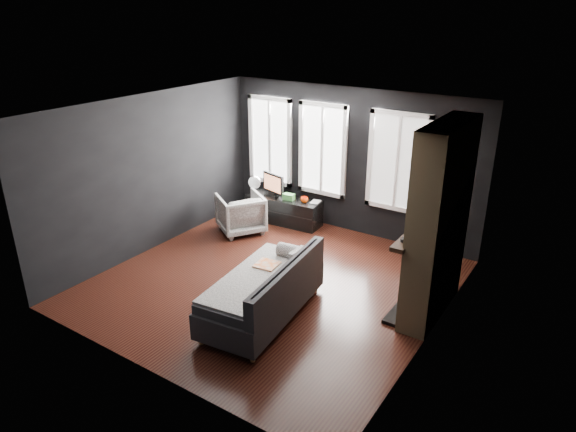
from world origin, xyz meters
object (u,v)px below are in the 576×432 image
Objects in this scene: monitor at (273,183)px; mantel_vase at (432,210)px; mug at (304,199)px; book at (312,196)px; sofa at (263,288)px; media_console at (284,210)px; armchair at (241,211)px.

monitor is 3.68m from mantel_vase.
book is at bearing 50.02° from mug.
sofa is 3.12m from mug.
media_console is at bearing 112.48° from sofa.
mug is (0.47, 0.00, 0.33)m from media_console.
media_console is at bearing -175.09° from armchair.
mug is at bearing -129.98° from book.
media_console is (-1.60, 2.91, -0.18)m from sofa.
monitor reaches higher than mug.
armchair is 5.86× the size of mug.
armchair reaches higher than mug.
book reaches higher than media_console.
sofa reaches higher than mug.
book is (0.56, 0.11, 0.37)m from media_console.
monitor is at bearing 116.04° from sofa.
sofa is 3.59× the size of monitor.
book is at bearing 23.38° from monitor.
media_console is 0.57m from monitor.
monitor reaches higher than book.
mantel_vase is at bearing -23.52° from book.
armchair is (-2.04, 2.10, -0.04)m from sofa.
monitor is (-1.84, 2.90, 0.33)m from sofa.
monitor is 2.97× the size of mantel_vase.
mug is 0.72× the size of mantel_vase.
mantel_vase is at bearing -22.39° from media_console.
mug is (0.91, 0.81, 0.18)m from armchair.
book reaches higher than mug.
armchair is 4.21× the size of mantel_vase.
monitor reaches higher than sofa.
mantel_vase is at bearing -20.86° from mug.
book is (0.81, 0.11, -0.15)m from monitor.
media_console is at bearing -179.55° from mug.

